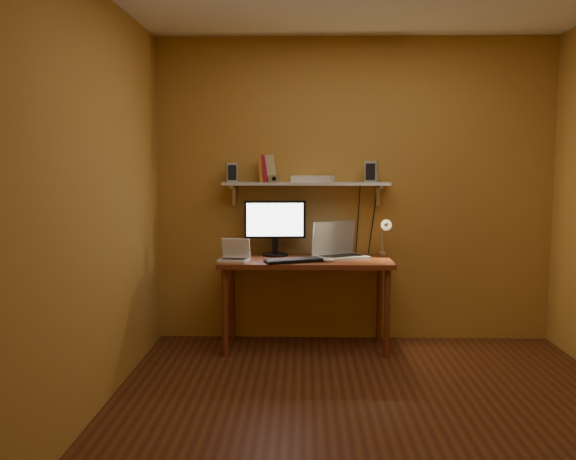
{
  "coord_description": "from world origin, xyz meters",
  "views": [
    {
      "loc": [
        -0.44,
        -3.67,
        1.52
      ],
      "look_at": [
        -0.56,
        1.18,
        1.0
      ],
      "focal_mm": 38.0,
      "sensor_mm": 36.0,
      "label": 1
    }
  ],
  "objects_px": {
    "netbook": "(235,255)",
    "speaker_right": "(371,172)",
    "laptop": "(338,248)",
    "mouse": "(329,260)",
    "desk_lamp": "(385,232)",
    "shelf_camera": "(274,179)",
    "router": "(313,179)",
    "keyboard": "(294,260)",
    "desk": "(306,269)",
    "speaker_left": "(231,173)",
    "monitor": "(275,225)",
    "wall_shelf": "(306,184)"
  },
  "relations": [
    {
      "from": "mouse",
      "to": "desk_lamp",
      "type": "height_order",
      "value": "desk_lamp"
    },
    {
      "from": "desk",
      "to": "netbook",
      "type": "xyz_separation_m",
      "value": [
        -0.57,
        -0.11,
        0.14
      ]
    },
    {
      "from": "mouse",
      "to": "netbook",
      "type": "bearing_deg",
      "value": 159.78
    },
    {
      "from": "desk",
      "to": "router",
      "type": "xyz_separation_m",
      "value": [
        0.06,
        0.2,
        0.74
      ]
    },
    {
      "from": "speaker_left",
      "to": "shelf_camera",
      "type": "distance_m",
      "value": 0.37
    },
    {
      "from": "mouse",
      "to": "router",
      "type": "relative_size",
      "value": 0.28
    },
    {
      "from": "speaker_right",
      "to": "router",
      "type": "height_order",
      "value": "speaker_right"
    },
    {
      "from": "monitor",
      "to": "keyboard",
      "type": "distance_m",
      "value": 0.46
    },
    {
      "from": "laptop",
      "to": "speaker_right",
      "type": "distance_m",
      "value": 0.7
    },
    {
      "from": "netbook",
      "to": "speaker_left",
      "type": "height_order",
      "value": "speaker_left"
    },
    {
      "from": "netbook",
      "to": "speaker_right",
      "type": "distance_m",
      "value": 1.33
    },
    {
      "from": "desk",
      "to": "laptop",
      "type": "distance_m",
      "value": 0.33
    },
    {
      "from": "speaker_right",
      "to": "desk_lamp",
      "type": "bearing_deg",
      "value": -9.24
    },
    {
      "from": "shelf_camera",
      "to": "router",
      "type": "relative_size",
      "value": 0.3
    },
    {
      "from": "router",
      "to": "wall_shelf",
      "type": "bearing_deg",
      "value": -172.15
    },
    {
      "from": "netbook",
      "to": "speaker_right",
      "type": "xyz_separation_m",
      "value": [
        1.12,
        0.29,
        0.66
      ]
    },
    {
      "from": "keyboard",
      "to": "router",
      "type": "xyz_separation_m",
      "value": [
        0.15,
        0.36,
        0.64
      ]
    },
    {
      "from": "mouse",
      "to": "shelf_camera",
      "type": "height_order",
      "value": "shelf_camera"
    },
    {
      "from": "laptop",
      "to": "keyboard",
      "type": "distance_m",
      "value": 0.45
    },
    {
      "from": "keyboard",
      "to": "speaker_left",
      "type": "relative_size",
      "value": 2.89
    },
    {
      "from": "laptop",
      "to": "router",
      "type": "distance_m",
      "value": 0.62
    },
    {
      "from": "speaker_left",
      "to": "desk",
      "type": "bearing_deg",
      "value": -33.02
    },
    {
      "from": "netbook",
      "to": "desk_lamp",
      "type": "xyz_separation_m",
      "value": [
        1.23,
        0.24,
        0.16
      ]
    },
    {
      "from": "laptop",
      "to": "netbook",
      "type": "relative_size",
      "value": 1.87
    },
    {
      "from": "wall_shelf",
      "to": "router",
      "type": "height_order",
      "value": "router"
    },
    {
      "from": "desk",
      "to": "speaker_right",
      "type": "xyz_separation_m",
      "value": [
        0.55,
        0.18,
        0.8
      ]
    },
    {
      "from": "shelf_camera",
      "to": "mouse",
      "type": "bearing_deg",
      "value": -32.36
    },
    {
      "from": "speaker_left",
      "to": "keyboard",
      "type": "bearing_deg",
      "value": -49.34
    },
    {
      "from": "desk",
      "to": "desk_lamp",
      "type": "bearing_deg",
      "value": 10.81
    },
    {
      "from": "desk_lamp",
      "to": "speaker_left",
      "type": "distance_m",
      "value": 1.38
    },
    {
      "from": "desk",
      "to": "wall_shelf",
      "type": "distance_m",
      "value": 0.72
    },
    {
      "from": "speaker_left",
      "to": "speaker_right",
      "type": "bearing_deg",
      "value": -16.87
    },
    {
      "from": "router",
      "to": "speaker_right",
      "type": "bearing_deg",
      "value": -2.71
    },
    {
      "from": "keyboard",
      "to": "mouse",
      "type": "bearing_deg",
      "value": -17.13
    },
    {
      "from": "desk",
      "to": "speaker_right",
      "type": "relative_size",
      "value": 7.96
    },
    {
      "from": "netbook",
      "to": "keyboard",
      "type": "distance_m",
      "value": 0.48
    },
    {
      "from": "speaker_right",
      "to": "netbook",
      "type": "bearing_deg",
      "value": -149.46
    },
    {
      "from": "desk_lamp",
      "to": "laptop",
      "type": "bearing_deg",
      "value": -177.52
    },
    {
      "from": "keyboard",
      "to": "desk_lamp",
      "type": "bearing_deg",
      "value": 1.0
    },
    {
      "from": "mouse",
      "to": "desk_lamp",
      "type": "relative_size",
      "value": 0.24
    },
    {
      "from": "monitor",
      "to": "router",
      "type": "bearing_deg",
      "value": -0.11
    },
    {
      "from": "mouse",
      "to": "router",
      "type": "height_order",
      "value": "router"
    },
    {
      "from": "wall_shelf",
      "to": "keyboard",
      "type": "bearing_deg",
      "value": -104.69
    },
    {
      "from": "laptop",
      "to": "speaker_left",
      "type": "bearing_deg",
      "value": 146.54
    },
    {
      "from": "monitor",
      "to": "wall_shelf",
      "type": "bearing_deg",
      "value": -1.13
    },
    {
      "from": "monitor",
      "to": "keyboard",
      "type": "xyz_separation_m",
      "value": [
        0.17,
        -0.34,
        -0.25
      ]
    },
    {
      "from": "speaker_right",
      "to": "router",
      "type": "xyz_separation_m",
      "value": [
        -0.49,
        0.02,
        -0.06
      ]
    },
    {
      "from": "mouse",
      "to": "speaker_left",
      "type": "xyz_separation_m",
      "value": [
        -0.81,
        0.33,
        0.69
      ]
    },
    {
      "from": "mouse",
      "to": "monitor",
      "type": "bearing_deg",
      "value": 125.75
    },
    {
      "from": "laptop",
      "to": "monitor",
      "type": "bearing_deg",
      "value": 143.5
    }
  ]
}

